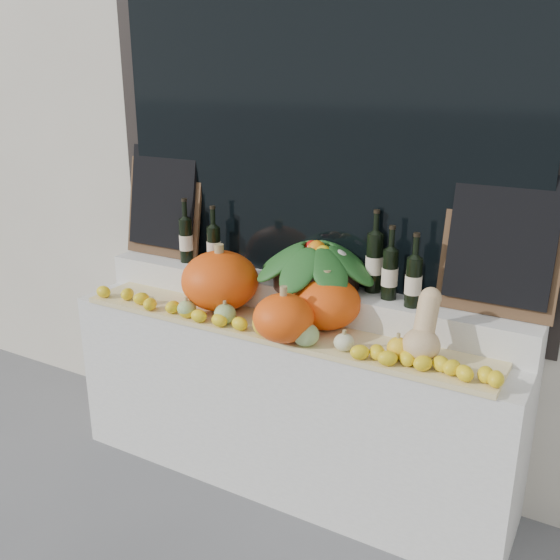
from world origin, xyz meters
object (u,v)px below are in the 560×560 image
(produce_bowl, at_px, (316,264))
(pumpkin_right, at_px, (326,303))
(pumpkin_left, at_px, (220,281))
(wine_bottle_tall, at_px, (374,262))
(butternut_squash, at_px, (423,332))

(produce_bowl, bearing_deg, pumpkin_right, -49.69)
(pumpkin_left, bearing_deg, wine_bottle_tall, 20.93)
(pumpkin_left, xyz_separation_m, wine_bottle_tall, (0.71, 0.27, 0.13))
(butternut_squash, height_order, wine_bottle_tall, wine_bottle_tall)
(produce_bowl, bearing_deg, wine_bottle_tall, 15.40)
(butternut_squash, height_order, produce_bowl, produce_bowl)
(pumpkin_right, bearing_deg, produce_bowl, 130.31)
(butternut_squash, xyz_separation_m, wine_bottle_tall, (-0.36, 0.33, 0.16))
(butternut_squash, xyz_separation_m, produce_bowl, (-0.63, 0.26, 0.13))
(pumpkin_left, distance_m, pumpkin_right, 0.57)
(pumpkin_left, relative_size, wine_bottle_tall, 0.97)
(butternut_squash, distance_m, wine_bottle_tall, 0.51)
(pumpkin_left, relative_size, pumpkin_right, 1.20)
(pumpkin_right, bearing_deg, wine_bottle_tall, 57.86)
(pumpkin_left, bearing_deg, pumpkin_right, 4.60)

